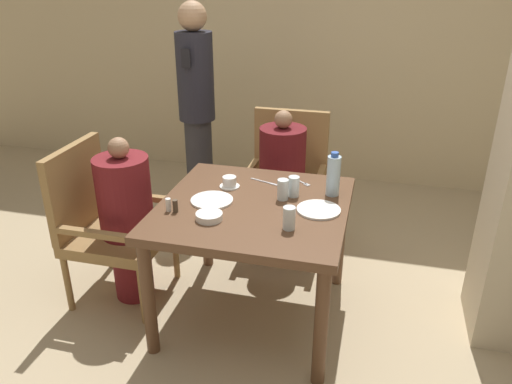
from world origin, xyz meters
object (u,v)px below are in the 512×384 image
Objects in this scene: glass_tall_mid at (283,190)px; plate_main_left at (319,210)px; glass_tall_near at (294,186)px; glass_tall_far at (289,218)px; bowl_small at (209,216)px; chair_far_side at (286,177)px; teacup_with_saucer at (229,182)px; water_bottle at (333,175)px; plate_main_right at (212,200)px; chair_left_side at (105,220)px; diner_in_far_chair at (282,182)px; standing_host at (197,105)px; diner_in_left_chair at (127,219)px.

plate_main_left is at bearing -23.59° from glass_tall_mid.
glass_tall_near is 0.39m from glass_tall_far.
plate_main_left is 1.69× the size of bowl_small.
chair_far_side reaches higher than teacup_with_saucer.
chair_far_side is at bearing 110.91° from plate_main_left.
glass_tall_far is at bearing -109.54° from water_bottle.
chair_far_side reaches higher than plate_main_left.
plate_main_right is 2.00× the size of glass_tall_mid.
water_bottle is (0.05, 0.23, 0.11)m from plate_main_left.
chair_left_side is 0.74m from plate_main_right.
chair_left_side is at bearing -174.68° from glass_tall_mid.
diner_in_far_chair is 8.94× the size of glass_tall_near.
diner_in_left_chair is at bearing -89.16° from standing_host.
chair_left_side is 1.18m from glass_tall_near.
standing_host is 7.19× the size of plate_main_right.
glass_tall_far is at bearing -43.59° from teacup_with_saucer.
glass_tall_mid is at bearing -80.44° from chair_far_side.
standing_host reaches higher than chair_left_side.
chair_far_side is 8.20× the size of teacup_with_saucer.
chair_far_side reaches higher than glass_tall_far.
glass_tall_far is at bearing -55.38° from standing_host.
chair_far_side is at bearing 50.05° from diner_in_left_chair.
glass_tall_mid is at bearing -153.29° from water_bottle.
diner_in_far_chair is at bearing 114.57° from plate_main_left.
glass_tall_near is (0.43, 0.18, 0.05)m from plate_main_right.
glass_tall_near is (-0.21, -0.08, -0.06)m from water_bottle.
chair_left_side is 7.00× the size of bowl_small.
chair_left_side and chair_far_side have the same top height.
standing_host is 1.65m from bowl_small.
diner_in_left_chair is 4.12× the size of water_bottle.
glass_tall_mid is (1.08, 0.10, 0.28)m from chair_left_side.
glass_tall_near is at bearing 22.91° from plate_main_right.
chair_far_side is 1.03m from plate_main_left.
plate_main_left is 0.59m from plate_main_right.
glass_tall_far is at bearing -73.27° from glass_tall_mid.
chair_left_side is 1.36m from standing_host.
chair_left_side is 1.41m from water_bottle.
standing_host reaches higher than plate_main_left.
diner_in_left_chair is 4.47× the size of plate_main_right.
glass_tall_far is at bearing -23.27° from plate_main_right.
glass_tall_mid is (0.93, 0.10, 0.25)m from diner_in_left_chair.
chair_left_side is at bearing 169.11° from glass_tall_far.
standing_host reaches higher than plate_main_right.
diner_in_left_chair is at bearing 0.00° from chair_left_side.
glass_tall_far is (0.44, -0.42, 0.03)m from teacup_with_saucer.
plate_main_right is (0.55, -0.02, 0.20)m from diner_in_left_chair.
bowl_small is at bearing -74.54° from plate_main_right.
diner_in_far_chair is at bearing 73.88° from plate_main_right.
chair_left_side reaches higher than glass_tall_far.
diner_in_far_chair is 8.94× the size of glass_tall_mid.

